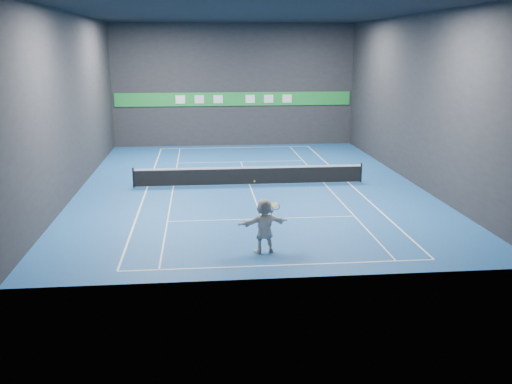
{
  "coord_description": "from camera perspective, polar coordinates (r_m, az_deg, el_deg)",
  "views": [
    {
      "loc": [
        -2.64,
        -30.04,
        7.27
      ],
      "look_at": [
        -0.39,
        -7.51,
        1.5
      ],
      "focal_mm": 40.0,
      "sensor_mm": 36.0,
      "label": 1
    }
  ],
  "objects": [
    {
      "name": "wall_left",
      "position": [
        30.84,
        -17.78,
        8.47
      ],
      "size": [
        0.1,
        26.0,
        9.0
      ],
      "primitive_type": "cube",
      "color": "#252527",
      "rests_on": "ground"
    },
    {
      "name": "sideline_singles_right",
      "position": [
        31.64,
        6.78,
        0.91
      ],
      "size": [
        0.06,
        23.78,
        0.01
      ],
      "primitive_type": "cube",
      "color": "white",
      "rests_on": "ground"
    },
    {
      "name": "ground",
      "position": [
        31.02,
        -0.66,
        0.74
      ],
      "size": [
        26.0,
        26.0,
        0.0
      ],
      "primitive_type": "plane",
      "color": "#1A5093",
      "rests_on": "ground"
    },
    {
      "name": "wall_front",
      "position": [
        17.47,
        3.08,
        5.15
      ],
      "size": [
        18.0,
        0.1,
        9.0
      ],
      "primitive_type": "cube",
      "color": "#252527",
      "rests_on": "ground"
    },
    {
      "name": "tennis_racket",
      "position": [
        20.53,
        1.93,
        -1.53
      ],
      "size": [
        0.42,
        0.32,
        0.5
      ],
      "color": "#B51320",
      "rests_on": "player"
    },
    {
      "name": "wall_right",
      "position": [
        32.34,
        15.61,
        8.86
      ],
      "size": [
        0.1,
        26.0,
        9.0
      ],
      "primitive_type": "cube",
      "color": "#252527",
      "rests_on": "ground"
    },
    {
      "name": "baseline_near",
      "position": [
        19.73,
        2.41,
        -7.33
      ],
      "size": [
        10.98,
        0.08,
        0.01
      ],
      "primitive_type": "cube",
      "color": "white",
      "rests_on": "ground"
    },
    {
      "name": "sideline_doubles_right",
      "position": [
        31.96,
        9.2,
        0.96
      ],
      "size": [
        0.08,
        23.78,
        0.01
      ],
      "primitive_type": "cube",
      "color": "white",
      "rests_on": "ground"
    },
    {
      "name": "center_service_line",
      "position": [
        31.02,
        -0.66,
        0.74
      ],
      "size": [
        0.06,
        12.8,
        0.01
      ],
      "primitive_type": "cube",
      "color": "white",
      "rests_on": "ground"
    },
    {
      "name": "wall_back",
      "position": [
        43.21,
        -2.22,
        10.6
      ],
      "size": [
        18.0,
        0.1,
        9.0
      ],
      "primitive_type": "cube",
      "color": "#252527",
      "rests_on": "ground"
    },
    {
      "name": "ceiling",
      "position": [
        30.21,
        -0.71,
        17.57
      ],
      "size": [
        26.0,
        26.0,
        0.0
      ],
      "primitive_type": "plane",
      "color": "black",
      "rests_on": "ground"
    },
    {
      "name": "player",
      "position": [
        20.63,
        0.83,
        -3.38
      ],
      "size": [
        1.95,
        0.97,
        2.02
      ],
      "primitive_type": "imported",
      "rotation": [
        0.0,
        0.0,
        3.35
      ],
      "color": "silver",
      "rests_on": "ground"
    },
    {
      "name": "sponsor_banner",
      "position": [
        43.22,
        -2.2,
        9.28
      ],
      "size": [
        17.64,
        0.11,
        1.0
      ],
      "color": "#1F8E36",
      "rests_on": "wall_back"
    },
    {
      "name": "tennis_net",
      "position": [
        30.9,
        -0.66,
        1.71
      ],
      "size": [
        12.5,
        0.1,
        1.07
      ],
      "color": "black",
      "rests_on": "ground"
    },
    {
      "name": "tennis_ball",
      "position": [
        20.41,
        -0.16,
        1.08
      ],
      "size": [
        0.07,
        0.07,
        0.07
      ],
      "primitive_type": "sphere",
      "color": "yellow",
      "rests_on": "player"
    },
    {
      "name": "service_line_near",
      "position": [
        24.88,
        0.64,
        -2.69
      ],
      "size": [
        8.23,
        0.06,
        0.01
      ],
      "primitive_type": "cube",
      "color": "white",
      "rests_on": "ground"
    },
    {
      "name": "sideline_singles_left",
      "position": [
        30.95,
        -8.26,
        0.56
      ],
      "size": [
        0.06,
        23.78,
        0.01
      ],
      "primitive_type": "cube",
      "color": "white",
      "rests_on": "ground"
    },
    {
      "name": "service_line_far",
      "position": [
        37.26,
        -1.53,
        3.04
      ],
      "size": [
        8.23,
        0.06,
        0.01
      ],
      "primitive_type": "cube",
      "color": "white",
      "rests_on": "ground"
    },
    {
      "name": "baseline_far",
      "position": [
        42.64,
        -2.07,
        4.47
      ],
      "size": [
        10.98,
        0.08,
        0.01
      ],
      "primitive_type": "cube",
      "color": "white",
      "rests_on": "ground"
    },
    {
      "name": "sideline_doubles_left",
      "position": [
        31.04,
        -10.8,
        0.49
      ],
      "size": [
        0.08,
        23.78,
        0.01
      ],
      "primitive_type": "cube",
      "color": "white",
      "rests_on": "ground"
    }
  ]
}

